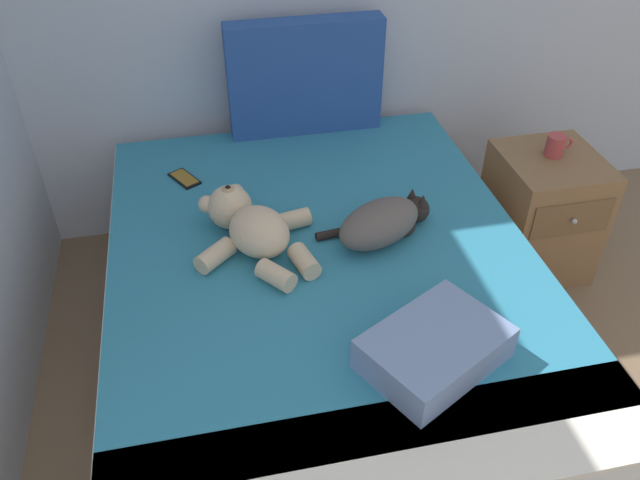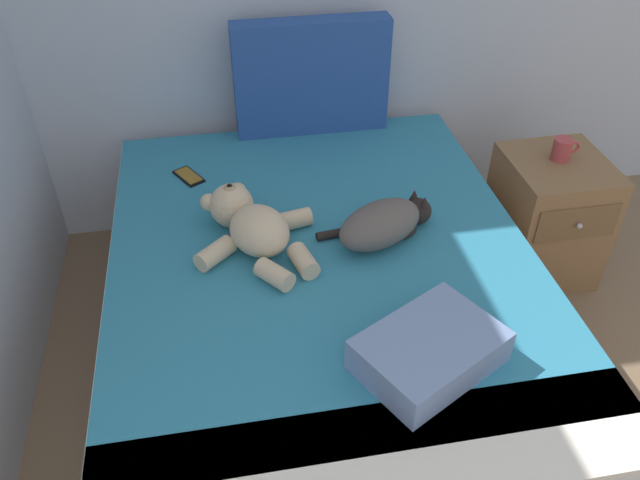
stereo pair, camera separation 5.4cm
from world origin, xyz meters
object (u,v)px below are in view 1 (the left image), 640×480
object	(u,v)px
cat	(383,222)
teddy_bear	(251,226)
mug	(556,145)
nightstand	(541,213)
bed	(322,310)
cell_phone	(184,179)
patterned_cushion	(305,77)
throw_pillow	(434,348)

from	to	relation	value
cat	teddy_bear	bearing A→B (deg)	171.53
cat	mug	world-z (taller)	cat
mug	nightstand	bearing A→B (deg)	-105.51
bed	mug	xyz separation A→B (m)	(1.11, 0.43, 0.34)
bed	cat	bearing A→B (deg)	10.14
cell_phone	nightstand	size ratio (longest dim) A/B	0.29
cell_phone	nightstand	distance (m)	1.59
teddy_bear	mug	xyz separation A→B (m)	(1.35, 0.32, -0.01)
mug	bed	bearing A→B (deg)	-159.02
teddy_bear	cell_phone	world-z (taller)	teddy_bear
bed	patterned_cushion	xyz separation A→B (m)	(0.11, 0.90, 0.54)
bed	mug	bearing A→B (deg)	20.98
patterned_cushion	teddy_bear	xyz separation A→B (m)	(-0.35, -0.79, -0.18)
cat	throw_pillow	xyz separation A→B (m)	(-0.02, -0.59, -0.02)
patterned_cushion	cat	bearing A→B (deg)	-82.43
patterned_cushion	mug	xyz separation A→B (m)	(1.00, -0.48, -0.19)
throw_pillow	nightstand	bearing A→B (deg)	46.77
throw_pillow	teddy_bear	bearing A→B (deg)	123.92
throw_pillow	mug	world-z (taller)	same
patterned_cushion	throw_pillow	size ratio (longest dim) A/B	1.71
teddy_bear	throw_pillow	world-z (taller)	teddy_bear
cat	cell_phone	world-z (taller)	cat
cell_phone	mug	bearing A→B (deg)	-5.75
bed	mug	world-z (taller)	mug
throw_pillow	nightstand	distance (m)	1.34
teddy_bear	cell_phone	bearing A→B (deg)	114.89
throw_pillow	cell_phone	bearing A→B (deg)	120.36
bed	teddy_bear	distance (m)	0.44
bed	cell_phone	xyz separation A→B (m)	(-0.46, 0.58, 0.29)
bed	nightstand	size ratio (longest dim) A/B	3.43
cell_phone	patterned_cushion	bearing A→B (deg)	29.29
cat	cell_phone	xyz separation A→B (m)	(-0.69, 0.54, -0.07)
throw_pillow	bed	bearing A→B (deg)	110.73
cell_phone	bed	bearing A→B (deg)	-51.98
cell_phone	throw_pillow	distance (m)	1.32
patterned_cushion	cat	size ratio (longest dim) A/B	1.54
teddy_bear	mug	size ratio (longest dim) A/B	4.50
cat	throw_pillow	distance (m)	0.59
bed	cat	world-z (taller)	cat
patterned_cushion	nightstand	size ratio (longest dim) A/B	1.19
cat	nightstand	bearing A→B (deg)	22.21
nightstand	mug	size ratio (longest dim) A/B	4.77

